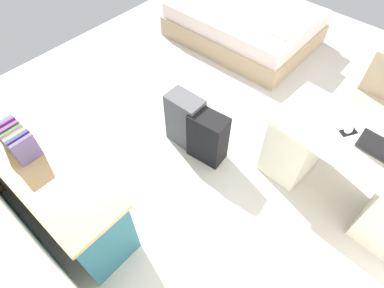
{
  "coord_description": "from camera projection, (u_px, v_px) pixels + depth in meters",
  "views": [
    {
      "loc": [
        -1.11,
        2.23,
        2.64
      ],
      "look_at": [
        -0.03,
        1.03,
        0.6
      ],
      "focal_mm": 29.48,
      "sensor_mm": 36.0,
      "label": 1
    }
  ],
  "objects": [
    {
      "name": "bed",
      "position": [
        245.0,
        23.0,
        4.4
      ],
      "size": [
        1.92,
        1.42,
        0.58
      ],
      "color": "tan",
      "rests_on": "ground_plane"
    },
    {
      "name": "desk",
      "position": [
        348.0,
        170.0,
        2.71
      ],
      "size": [
        1.47,
        0.74,
        0.73
      ],
      "color": "silver",
      "rests_on": "ground_plane"
    },
    {
      "name": "ground_plane",
      "position": [
        250.0,
        123.0,
        3.56
      ],
      "size": [
        5.77,
        5.77,
        0.0
      ],
      "primitive_type": "plane",
      "color": "beige"
    },
    {
      "name": "cell_phone_by_mouse",
      "position": [
        348.0,
        132.0,
        2.51
      ],
      "size": [
        0.13,
        0.15,
        0.01
      ],
      "primitive_type": "cube",
      "rotation": [
        0.0,
        0.0,
        -0.55
      ],
      "color": "black",
      "rests_on": "desk"
    },
    {
      "name": "book_row",
      "position": [
        17.0,
        141.0,
        2.31
      ],
      "size": [
        0.31,
        0.17,
        0.24
      ],
      "color": "slate",
      "rests_on": "credenza"
    },
    {
      "name": "computer_mouse",
      "position": [
        349.0,
        130.0,
        2.51
      ],
      "size": [
        0.07,
        0.1,
        0.03
      ],
      "primitive_type": "ellipsoid",
      "rotation": [
        0.0,
        0.0,
        -0.06
      ],
      "color": "white",
      "rests_on": "desk"
    },
    {
      "name": "office_chair",
      "position": [
        372.0,
        110.0,
        3.1
      ],
      "size": [
        0.52,
        0.52,
        0.94
      ],
      "color": "black",
      "rests_on": "ground_plane"
    },
    {
      "name": "credenza",
      "position": [
        46.0,
        180.0,
        2.66
      ],
      "size": [
        1.8,
        0.48,
        0.73
      ],
      "color": "#235B6B",
      "rests_on": "ground_plane"
    },
    {
      "name": "suitcase_spare_grey",
      "position": [
        185.0,
        120.0,
        3.17
      ],
      "size": [
        0.37,
        0.23,
        0.6
      ],
      "primitive_type": "cube",
      "rotation": [
        0.0,
        0.0,
        0.03
      ],
      "color": "#4C4C51",
      "rests_on": "ground_plane"
    },
    {
      "name": "suitcase_black",
      "position": [
        208.0,
        137.0,
        3.06
      ],
      "size": [
        0.38,
        0.26,
        0.56
      ],
      "primitive_type": "cube",
      "rotation": [
        0.0,
        0.0,
        0.11
      ],
      "color": "black",
      "rests_on": "ground_plane"
    },
    {
      "name": "laptop",
      "position": [
        380.0,
        148.0,
        2.35
      ],
      "size": [
        0.32,
        0.24,
        0.21
      ],
      "color": "#333338",
      "rests_on": "desk"
    }
  ]
}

